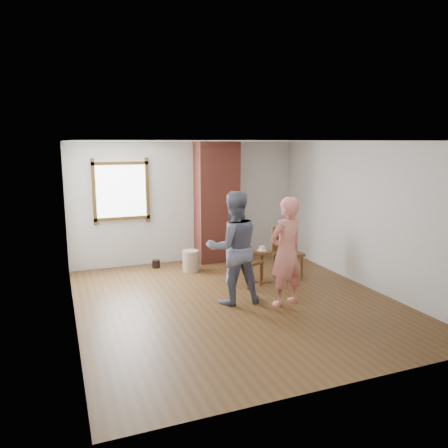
{
  "coord_description": "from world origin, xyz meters",
  "views": [
    {
      "loc": [
        -2.65,
        -6.3,
        2.59
      ],
      "look_at": [
        0.11,
        0.8,
        1.15
      ],
      "focal_mm": 35.0,
      "sensor_mm": 36.0,
      "label": 1
    }
  ],
  "objects_px": {
    "stoneware_crock": "(191,261)",
    "dining_chair_right": "(286,250)",
    "man": "(234,248)",
    "dining_chair_left": "(245,258)",
    "side_table": "(262,261)",
    "person_pink": "(286,252)"
  },
  "relations": [
    {
      "from": "dining_chair_right",
      "to": "side_table",
      "type": "xyz_separation_m",
      "value": [
        -0.51,
        -0.02,
        -0.16
      ]
    },
    {
      "from": "stoneware_crock",
      "to": "dining_chair_right",
      "type": "height_order",
      "value": "dining_chair_right"
    },
    {
      "from": "stoneware_crock",
      "to": "person_pink",
      "type": "relative_size",
      "value": 0.24
    },
    {
      "from": "stoneware_crock",
      "to": "person_pink",
      "type": "bearing_deg",
      "value": -69.42
    },
    {
      "from": "dining_chair_right",
      "to": "side_table",
      "type": "relative_size",
      "value": 1.67
    },
    {
      "from": "side_table",
      "to": "person_pink",
      "type": "relative_size",
      "value": 0.34
    },
    {
      "from": "dining_chair_left",
      "to": "dining_chair_right",
      "type": "relative_size",
      "value": 0.91
    },
    {
      "from": "side_table",
      "to": "stoneware_crock",
      "type": "bearing_deg",
      "value": 132.67
    },
    {
      "from": "dining_chair_right",
      "to": "man",
      "type": "distance_m",
      "value": 1.68
    },
    {
      "from": "dining_chair_right",
      "to": "man",
      "type": "relative_size",
      "value": 0.55
    },
    {
      "from": "stoneware_crock",
      "to": "person_pink",
      "type": "height_order",
      "value": "person_pink"
    },
    {
      "from": "stoneware_crock",
      "to": "dining_chair_right",
      "type": "distance_m",
      "value": 1.95
    },
    {
      "from": "dining_chair_right",
      "to": "person_pink",
      "type": "relative_size",
      "value": 0.57
    },
    {
      "from": "side_table",
      "to": "man",
      "type": "bearing_deg",
      "value": -138.37
    },
    {
      "from": "dining_chair_left",
      "to": "side_table",
      "type": "xyz_separation_m",
      "value": [
        0.38,
        0.07,
        -0.11
      ]
    },
    {
      "from": "person_pink",
      "to": "dining_chair_left",
      "type": "bearing_deg",
      "value": -94.0
    },
    {
      "from": "dining_chair_right",
      "to": "man",
      "type": "height_order",
      "value": "man"
    },
    {
      "from": "dining_chair_right",
      "to": "man",
      "type": "xyz_separation_m",
      "value": [
        -1.42,
        -0.82,
        0.35
      ]
    },
    {
      "from": "dining_chair_right",
      "to": "person_pink",
      "type": "bearing_deg",
      "value": -123.9
    },
    {
      "from": "stoneware_crock",
      "to": "person_pink",
      "type": "distance_m",
      "value": 2.58
    },
    {
      "from": "dining_chair_left",
      "to": "dining_chair_right",
      "type": "distance_m",
      "value": 0.9
    },
    {
      "from": "dining_chair_left",
      "to": "person_pink",
      "type": "relative_size",
      "value": 0.52
    }
  ]
}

